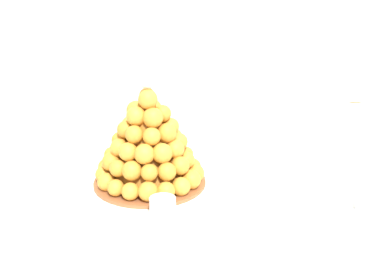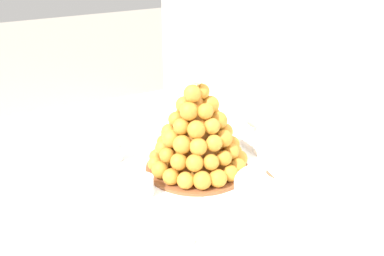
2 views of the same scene
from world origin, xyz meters
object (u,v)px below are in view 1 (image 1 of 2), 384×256
serving_tray (169,189)px  dessert_cup_centre (259,207)px  dessert_cup_mid_left (163,209)px  dessert_cup_left (67,207)px  wine_glass (154,118)px  croquembouche (149,143)px  macaron_goblet (366,141)px

serving_tray → dessert_cup_centre: (0.20, -0.14, 0.03)m
serving_tray → dessert_cup_mid_left: size_ratio=9.72×
dessert_cup_left → dessert_cup_mid_left: (0.20, 0.00, -0.00)m
dessert_cup_left → dessert_cup_mid_left: bearing=0.4°
dessert_cup_centre → wine_glass: 0.44m
wine_glass → serving_tray: bearing=-74.4°
croquembouche → dessert_cup_mid_left: (0.05, -0.17, -0.08)m
croquembouche → dessert_cup_left: (-0.15, -0.17, -0.08)m
macaron_goblet → croquembouche: bearing=167.7°
dessert_cup_centre → wine_glass: bearing=126.6°
croquembouche → macaron_goblet: bearing=-12.3°
croquembouche → dessert_cup_centre: size_ratio=4.95×
croquembouche → dessert_cup_mid_left: size_ratio=4.96×
dessert_cup_left → dessert_cup_centre: (0.40, 0.01, 0.00)m
croquembouche → dessert_cup_left: size_ratio=5.56×
macaron_goblet → wine_glass: macaron_goblet is taller
serving_tray → dessert_cup_left: dessert_cup_left is taller
croquembouche → wine_glass: size_ratio=1.79×
macaron_goblet → dessert_cup_mid_left: bearing=-170.5°
macaron_goblet → dessert_cup_left: bearing=-173.4°
serving_tray → wine_glass: bearing=105.6°
serving_tray → dessert_cup_centre: bearing=-34.6°
dessert_cup_centre → macaron_goblet: size_ratio=0.22×
croquembouche → dessert_cup_centre: croquembouche is taller
dessert_cup_left → wine_glass: 0.39m
dessert_cup_mid_left → macaron_goblet: size_ratio=0.22×
serving_tray → croquembouche: bearing=153.1°
dessert_cup_mid_left → wine_glass: (-0.06, 0.35, 0.08)m
croquembouche → dessert_cup_centre: bearing=-33.2°
macaron_goblet → dessert_cup_centre: bearing=-164.6°
dessert_cup_left → dessert_cup_centre: bearing=1.6°
dessert_cup_centre → macaron_goblet: macaron_goblet is taller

